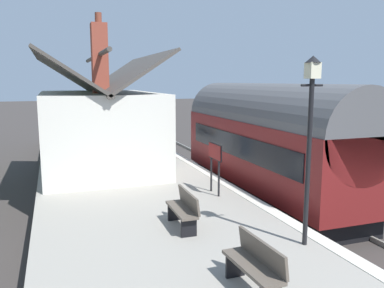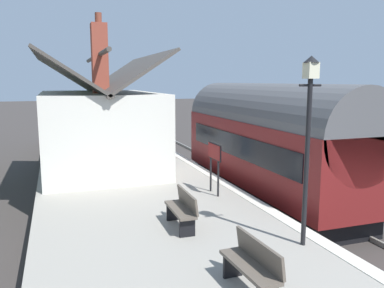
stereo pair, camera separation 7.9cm
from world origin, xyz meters
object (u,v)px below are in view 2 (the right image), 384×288
station_building (99,127)px  planter_edge_near (123,139)px  train (269,141)px  bench_platform_end (252,264)px  bench_near_building (183,208)px  station_sign_board (215,156)px  planter_under_sign (69,140)px  bench_mid_platform (109,131)px  bench_by_lamp (114,135)px  planter_edge_far (66,128)px  lamp_post_platform (309,117)px

station_building → planter_edge_near: station_building is taller
train → bench_platform_end: bearing=148.4°
bench_platform_end → bench_near_building: same height
station_sign_board → bench_near_building: bearing=143.1°
planter_under_sign → bench_mid_platform: bearing=-56.2°
bench_near_building → bench_platform_end: bearing=-176.4°
bench_platform_end → bench_by_lamp: bearing=-0.3°
bench_near_building → bench_mid_platform: same height
planter_edge_near → station_sign_board: 9.85m
station_sign_board → planter_edge_far: bearing=14.7°
bench_mid_platform → station_building: bearing=170.1°
station_sign_board → station_building: bearing=29.0°
bench_mid_platform → planter_under_sign: (-1.58, 2.36, -0.21)m
lamp_post_platform → bench_platform_end: bearing=124.9°
station_building → station_sign_board: size_ratio=4.87×
bench_mid_platform → lamp_post_platform: size_ratio=0.36×
bench_by_lamp → planter_edge_far: size_ratio=1.45×
bench_near_building → station_sign_board: station_sign_board is taller
planter_edge_far → bench_platform_end: bearing=-173.5°
lamp_post_platform → station_sign_board: (4.17, 0.32, -1.54)m
bench_near_building → bench_by_lamp: bearing=-1.2°
bench_mid_platform → station_sign_board: 13.12m
bench_by_lamp → planter_edge_near: bench_by_lamp is taller
planter_edge_near → station_sign_board: station_sign_board is taller
bench_platform_end → planter_edge_near: bench_platform_end is taller
bench_by_lamp → bench_platform_end: bearing=179.7°
bench_platform_end → bench_near_building: 3.12m
bench_mid_platform → planter_edge_far: bearing=52.2°
bench_platform_end → lamp_post_platform: lamp_post_platform is taller
station_building → bench_near_building: station_building is taller
planter_under_sign → station_sign_board: (-11.43, -3.88, 0.92)m
train → station_sign_board: bearing=121.5°
planter_edge_far → planter_under_sign: 3.45m
train → station_sign_board: 3.38m
train → planter_edge_far: train is taller
bench_by_lamp → station_sign_board: bearing=-172.1°
station_building → planter_edge_near: (4.55, -1.71, -1.21)m
bench_by_lamp → bench_platform_end: 16.43m
planter_edge_far → lamp_post_platform: 19.63m
bench_mid_platform → lamp_post_platform: lamp_post_platform is taller
bench_platform_end → planter_under_sign: size_ratio=1.57×
bench_platform_end → planter_edge_far: planter_edge_far is taller
train → lamp_post_platform: bearing=156.6°
station_building → lamp_post_platform: 9.95m
bench_near_building → bench_mid_platform: bearing=-1.0°
planter_edge_near → lamp_post_platform: 14.19m
planter_edge_far → station_sign_board: bearing=-165.3°
train → lamp_post_platform: 6.63m
bench_mid_platform → planter_under_sign: bearing=123.8°
train → planter_edge_near: train is taller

